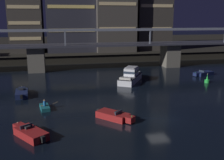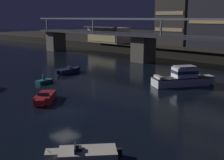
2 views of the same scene
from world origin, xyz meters
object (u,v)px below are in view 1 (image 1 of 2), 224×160
(speedboat_near_center, at_px, (114,116))
(channel_buoy, at_px, (207,80))
(river_bridge, at_px, (107,51))
(tower_west_low, at_px, (26,15))
(speedboat_mid_left, at_px, (204,73))
(dinghy_with_paddler, at_px, (45,107))
(cabin_cruiser_near_left, at_px, (131,76))
(speedboat_mid_center, at_px, (22,93))
(speedboat_near_right, at_px, (30,133))

(speedboat_near_center, xyz_separation_m, channel_buoy, (20.96, 14.45, 0.06))
(river_bridge, height_order, speedboat_near_center, river_bridge)
(river_bridge, height_order, tower_west_low, tower_west_low)
(river_bridge, height_order, channel_buoy, river_bridge)
(speedboat_mid_left, bearing_deg, dinghy_with_paddler, -154.60)
(tower_west_low, height_order, cabin_cruiser_near_left, tower_west_low)
(speedboat_near_center, bearing_deg, cabin_cruiser_near_left, 68.48)
(speedboat_mid_center, distance_m, channel_buoy, 33.05)
(tower_west_low, distance_m, channel_buoy, 54.57)
(river_bridge, relative_size, tower_west_low, 4.76)
(channel_buoy, xyz_separation_m, dinghy_with_paddler, (-29.26, -9.10, -0.20))
(tower_west_low, relative_size, dinghy_with_paddler, 7.87)
(tower_west_low, bearing_deg, speedboat_mid_left, -41.04)
(channel_buoy, height_order, dinghy_with_paddler, channel_buoy)
(speedboat_near_center, bearing_deg, speedboat_mid_center, 133.74)
(cabin_cruiser_near_left, relative_size, dinghy_with_paddler, 3.24)
(speedboat_near_center, xyz_separation_m, dinghy_with_paddler, (-8.29, 5.35, -0.14))
(tower_west_low, height_order, speedboat_mid_center, tower_west_low)
(tower_west_low, distance_m, dinghy_with_paddler, 50.66)
(channel_buoy, bearing_deg, river_bridge, 131.28)
(speedboat_near_center, distance_m, dinghy_with_paddler, 9.87)
(river_bridge, distance_m, speedboat_mid_center, 26.56)
(cabin_cruiser_near_left, xyz_separation_m, dinghy_with_paddler, (-15.52, -12.99, -0.77))
(channel_buoy, bearing_deg, dinghy_with_paddler, -162.72)
(river_bridge, xyz_separation_m, speedboat_near_center, (-5.22, -32.38, -3.94))
(cabin_cruiser_near_left, xyz_separation_m, speedboat_mid_center, (-19.26, -5.77, -0.64))
(speedboat_near_right, height_order, speedboat_mid_center, same)
(speedboat_mid_left, distance_m, dinghy_with_paddler, 35.61)
(river_bridge, bearing_deg, dinghy_with_paddler, -116.55)
(speedboat_mid_center, xyz_separation_m, dinghy_with_paddler, (3.74, -7.22, -0.14))
(speedboat_mid_center, bearing_deg, speedboat_near_right, -80.62)
(cabin_cruiser_near_left, relative_size, speedboat_near_center, 1.99)
(river_bridge, height_order, speedboat_mid_left, river_bridge)
(speedboat_mid_left, relative_size, channel_buoy, 2.93)
(river_bridge, distance_m, speedboat_mid_left, 22.40)
(cabin_cruiser_near_left, relative_size, speedboat_near_right, 1.88)
(speedboat_mid_center, bearing_deg, dinghy_with_paddler, -62.65)
(dinghy_with_paddler, bearing_deg, speedboat_mid_center, 117.35)
(speedboat_mid_left, xyz_separation_m, speedboat_mid_center, (-35.90, -8.05, 0.00))
(channel_buoy, distance_m, dinghy_with_paddler, 30.64)
(speedboat_near_right, distance_m, channel_buoy, 35.08)
(river_bridge, distance_m, cabin_cruiser_near_left, 14.57)
(speedboat_near_right, xyz_separation_m, dinghy_with_paddler, (1.16, 8.39, -0.14))
(river_bridge, height_order, dinghy_with_paddler, river_bridge)
(cabin_cruiser_near_left, bearing_deg, dinghy_with_paddler, -140.07)
(river_bridge, bearing_deg, tower_west_low, 132.35)
(cabin_cruiser_near_left, bearing_deg, speedboat_mid_center, -163.31)
(river_bridge, height_order, speedboat_mid_center, river_bridge)
(cabin_cruiser_near_left, bearing_deg, channel_buoy, -15.82)
(tower_west_low, relative_size, speedboat_near_center, 4.82)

